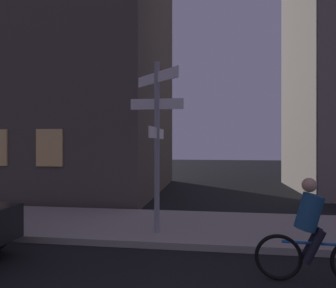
{
  "coord_description": "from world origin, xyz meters",
  "views": [
    {
      "loc": [
        0.95,
        -1.23,
        2.14
      ],
      "look_at": [
        0.01,
        5.34,
        2.13
      ],
      "focal_mm": 33.6,
      "sensor_mm": 36.0,
      "label": 1
    }
  ],
  "objects": [
    {
      "name": "cyclist",
      "position": [
        2.47,
        3.83,
        0.75
      ],
      "size": [
        1.82,
        0.35,
        1.61
      ],
      "color": "black",
      "rests_on": "ground_plane"
    },
    {
      "name": "building_left_block",
      "position": [
        -6.2,
        12.43,
        8.41
      ],
      "size": [
        9.69,
        8.4,
        16.82
      ],
      "color": "#4C443D",
      "rests_on": "ground_plane"
    },
    {
      "name": "sidewalk_kerb",
      "position": [
        0.0,
        6.53,
        0.07
      ],
      "size": [
        40.0,
        3.04,
        0.14
      ],
      "primitive_type": "cube",
      "color": "gray",
      "rests_on": "ground_plane"
    },
    {
      "name": "signpost",
      "position": [
        -0.3,
        5.73,
        2.4
      ],
      "size": [
        1.21,
        1.74,
        3.83
      ],
      "color": "gray",
      "rests_on": "sidewalk_kerb"
    }
  ]
}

